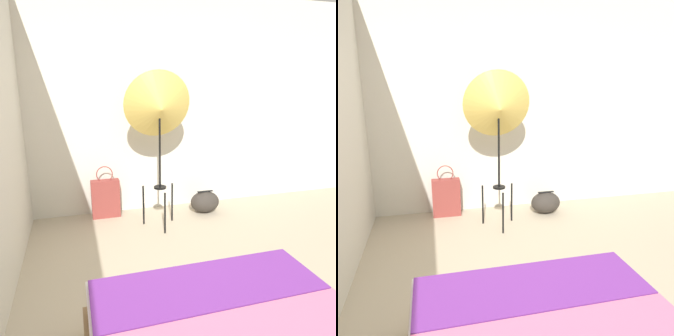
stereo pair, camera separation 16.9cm
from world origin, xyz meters
TOP-DOWN VIEW (x-y plane):
  - wall_back at (0.00, 2.42)m, footprint 8.00×0.05m
  - photo_umbrella at (0.20, 1.81)m, footprint 0.73×0.39m
  - tote_bag at (-0.36, 2.25)m, footprint 0.33×0.12m
  - duffel_bag at (0.84, 2.05)m, footprint 0.36×0.27m

SIDE VIEW (x-z plane):
  - duffel_bag at x=0.84m, z-range 0.00..0.27m
  - tote_bag at x=-0.36m, z-range -0.08..0.56m
  - wall_back at x=0.00m, z-range 0.00..2.60m
  - photo_umbrella at x=0.20m, z-range 0.47..2.18m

